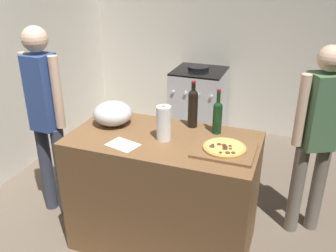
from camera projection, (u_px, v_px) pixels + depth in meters
ground_plane at (174, 181)px, 3.83m from camera, size 3.86×3.61×0.02m
kitchen_wall_rear at (215, 30)px, 4.63m from camera, size 3.86×0.10×2.60m
kitchen_wall_left at (23, 44)px, 3.82m from camera, size 0.10×3.61×2.60m
counter at (164, 192)px, 2.82m from camera, size 1.36×0.71×0.93m
cutting_board at (224, 150)px, 2.43m from camera, size 0.40×0.32×0.02m
pizza at (224, 148)px, 2.42m from camera, size 0.28×0.28×0.03m
mixing_bowl at (113, 113)px, 2.81m from camera, size 0.30×0.30×0.18m
paper_towel_roll at (164, 123)px, 2.55m from camera, size 0.10×0.10×0.25m
wine_bottle_green at (217, 115)px, 2.64m from camera, size 0.07×0.07×0.34m
wine_bottle_amber at (193, 106)px, 2.74m from camera, size 0.07×0.07×0.36m
recipe_sheet at (122, 145)px, 2.52m from camera, size 0.24×0.20×0.00m
stove at (198, 103)px, 4.66m from camera, size 0.62×0.63×0.92m
person_in_stripes at (46, 114)px, 3.00m from camera, size 0.36×0.21×1.66m
person_in_red at (317, 133)px, 2.78m from camera, size 0.35×0.28×1.57m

